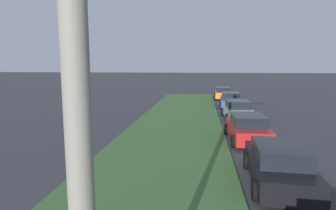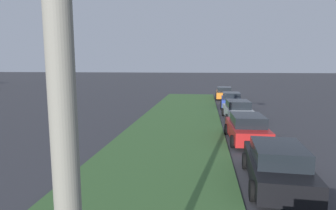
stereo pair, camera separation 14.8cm
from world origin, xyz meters
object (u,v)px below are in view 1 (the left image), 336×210
Objects in this scene: parked_car_black at (279,165)px; parked_car_silver at (237,110)px; parked_car_orange at (223,93)px; streetlight at (114,29)px; parked_car_blue at (230,100)px; parked_car_red at (247,128)px.

parked_car_black and parked_car_silver have the same top height.
parked_car_orange is 0.58× the size of streetlight.
parked_car_blue and parked_car_orange have the same top height.
parked_car_silver is at bearing -177.06° from parked_car_orange.
parked_car_black is 11.80m from parked_car_silver.
parked_car_red and parked_car_blue have the same top height.
parked_car_silver is at bearing 2.89° from parked_car_black.
parked_car_orange is (24.67, 0.12, 0.00)m from parked_car_black.
streetlight reaches higher than parked_car_blue.
parked_car_black is 1.00× the size of parked_car_orange.
streetlight is (-31.98, 3.23, 3.67)m from parked_car_orange.
parked_car_silver is at bearing -177.69° from parked_car_blue.
streetlight is (-12.95, 3.17, 3.67)m from parked_car_red.
parked_car_orange is at bearing -1.74° from parked_car_silver.
parked_car_orange is (12.87, 0.14, 0.00)m from parked_car_silver.
parked_car_red is 1.00× the size of parked_car_silver.
parked_car_silver is at bearing -4.08° from parked_car_red.
parked_car_red is 0.99× the size of parked_car_blue.
parked_car_red is (5.64, 0.18, 0.00)m from parked_car_black.
parked_car_black is 1.00× the size of parked_car_red.
parked_car_black is 1.00× the size of parked_car_blue.
parked_car_blue is at bearing -3.14° from parked_car_silver.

